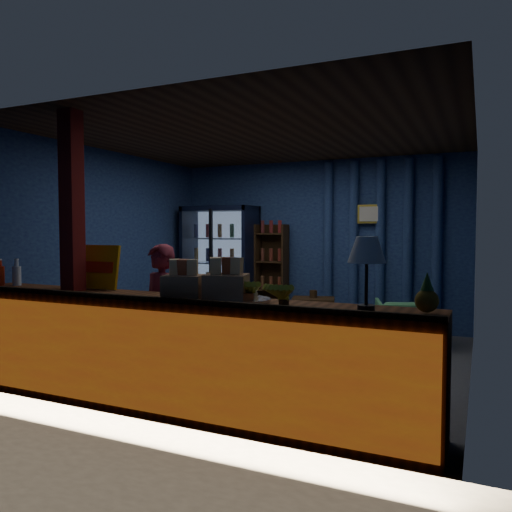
% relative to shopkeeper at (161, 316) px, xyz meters
% --- Properties ---
extents(ground, '(4.60, 4.60, 0.00)m').
position_rel_shopkeeper_xyz_m(ground, '(0.40, 1.45, -0.69)').
color(ground, '#515154').
rests_on(ground, ground).
extents(room_walls, '(4.60, 4.60, 4.60)m').
position_rel_shopkeeper_xyz_m(room_walls, '(0.40, 1.45, 0.88)').
color(room_walls, navy).
rests_on(room_walls, ground).
extents(counter, '(4.40, 0.57, 0.99)m').
position_rel_shopkeeper_xyz_m(counter, '(0.40, -0.46, -0.21)').
color(counter, brown).
rests_on(counter, ground).
extents(support_post, '(0.16, 0.16, 2.60)m').
position_rel_shopkeeper_xyz_m(support_post, '(-0.65, -0.45, 0.61)').
color(support_post, maroon).
rests_on(support_post, ground).
extents(beverage_cooler, '(1.20, 0.62, 1.90)m').
position_rel_shopkeeper_xyz_m(beverage_cooler, '(-1.15, 3.37, 0.24)').
color(beverage_cooler, black).
rests_on(beverage_cooler, ground).
extents(bottle_shelf, '(0.50, 0.28, 1.60)m').
position_rel_shopkeeper_xyz_m(bottle_shelf, '(-0.30, 3.51, 0.10)').
color(bottle_shelf, '#382311').
rests_on(bottle_shelf, ground).
extents(curtain_folds, '(1.74, 0.14, 2.50)m').
position_rel_shopkeeper_xyz_m(curtain_folds, '(1.40, 3.59, 0.61)').
color(curtain_folds, navy).
rests_on(curtain_folds, room_walls).
extents(framed_picture, '(0.36, 0.04, 0.28)m').
position_rel_shopkeeper_xyz_m(framed_picture, '(1.25, 3.55, 1.06)').
color(framed_picture, gold).
rests_on(framed_picture, room_walls).
extents(shopkeeper, '(0.59, 0.49, 1.38)m').
position_rel_shopkeeper_xyz_m(shopkeeper, '(0.00, 0.00, 0.00)').
color(shopkeeper, maroon).
rests_on(shopkeeper, ground).
extents(green_chair, '(0.80, 0.81, 0.60)m').
position_rel_shopkeeper_xyz_m(green_chair, '(1.85, 2.77, -0.39)').
color(green_chair, '#5EBD6F').
rests_on(green_chair, ground).
extents(side_table, '(0.69, 0.57, 0.65)m').
position_rel_shopkeeper_xyz_m(side_table, '(0.60, 2.86, -0.42)').
color(side_table, '#382311').
rests_on(side_table, ground).
extents(yellow_sign, '(0.53, 0.12, 0.42)m').
position_rel_shopkeeper_xyz_m(yellow_sign, '(-0.58, -0.23, 0.47)').
color(yellow_sign, orange).
rests_on(yellow_sign, counter).
extents(soda_bottles, '(0.36, 0.16, 0.27)m').
position_rel_shopkeeper_xyz_m(soda_bottles, '(-1.65, -0.37, 0.37)').
color(soda_bottles, red).
rests_on(soda_bottles, counter).
extents(snack_box_left, '(0.37, 0.33, 0.33)m').
position_rel_shopkeeper_xyz_m(snack_box_left, '(0.60, -0.53, 0.38)').
color(snack_box_left, '#AE7754').
rests_on(snack_box_left, counter).
extents(snack_box_centre, '(0.38, 0.34, 0.35)m').
position_rel_shopkeeper_xyz_m(snack_box_centre, '(0.95, -0.46, 0.38)').
color(snack_box_centre, '#AE7754').
rests_on(snack_box_centre, counter).
extents(pastry_tray, '(0.46, 0.46, 0.07)m').
position_rel_shopkeeper_xyz_m(pastry_tray, '(1.07, -0.42, 0.29)').
color(pastry_tray, silver).
rests_on(pastry_tray, counter).
extents(banana_bunches, '(0.58, 0.33, 0.19)m').
position_rel_shopkeeper_xyz_m(banana_bunches, '(1.29, -0.45, 0.36)').
color(banana_bunches, yellow).
rests_on(banana_bunches, counter).
extents(table_lamp, '(0.26, 0.26, 0.52)m').
position_rel_shopkeeper_xyz_m(table_lamp, '(2.06, -0.47, 0.67)').
color(table_lamp, black).
rests_on(table_lamp, counter).
extents(pineapple, '(0.16, 0.16, 0.27)m').
position_rel_shopkeeper_xyz_m(pineapple, '(2.45, -0.43, 0.37)').
color(pineapple, olive).
rests_on(pineapple, counter).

